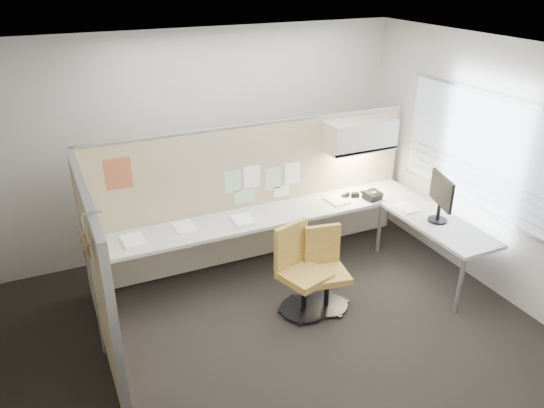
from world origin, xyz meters
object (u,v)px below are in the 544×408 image
chair_right (325,271)px  monitor (441,196)px  chair_left (300,273)px  desk (299,223)px  phone (372,195)px

chair_right → monitor: monitor is taller
chair_left → chair_right: (0.30, -0.03, -0.04)m
desk → chair_right: bearing=-97.4°
desk → monitor: (1.37, -0.85, 0.45)m
chair_left → chair_right: bearing=-23.9°
chair_left → phone: size_ratio=4.03×
desk → chair_left: bearing=-116.9°
desk → chair_left: chair_left is taller
monitor → phone: size_ratio=2.32×
desk → monitor: size_ratio=7.10×
desk → phone: size_ratio=16.44×
chair_right → monitor: 1.61m
chair_left → monitor: size_ratio=1.74×
desk → phone: bearing=-0.5°
desk → monitor: monitor is taller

